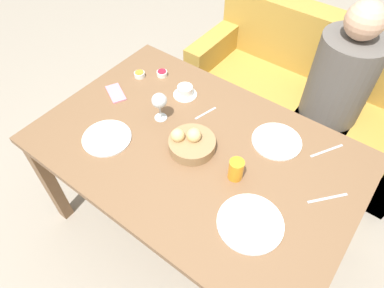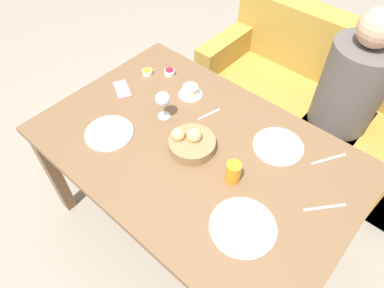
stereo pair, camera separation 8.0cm
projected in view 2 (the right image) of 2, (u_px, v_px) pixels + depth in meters
ground_plane at (195, 223)px, 2.18m from camera, size 10.00×10.00×0.00m
dining_table at (196, 158)px, 1.68m from camera, size 1.51×1.00×0.75m
couch at (315, 106)px, 2.44m from camera, size 1.60×0.70×0.87m
seated_person at (340, 112)px, 2.14m from camera, size 0.37×0.48×1.17m
bread_basket at (191, 143)px, 1.58m from camera, size 0.22×0.22×0.11m
plate_near_left at (109, 133)px, 1.67m from camera, size 0.24×0.24×0.01m
plate_near_right at (243, 227)px, 1.34m from camera, size 0.27×0.27×0.01m
plate_far_center at (278, 146)px, 1.61m from camera, size 0.24×0.24×0.01m
juice_glass at (233, 172)px, 1.45m from camera, size 0.07×0.07×0.10m
wine_glass at (163, 100)px, 1.66m from camera, size 0.08×0.08×0.16m
coffee_cup at (190, 91)px, 1.84m from camera, size 0.13×0.13×0.06m
jam_bowl_berry at (170, 72)px, 1.96m from camera, size 0.06×0.06×0.03m
jam_bowl_honey at (147, 72)px, 1.96m from camera, size 0.06×0.06×0.03m
fork_silver at (329, 159)px, 1.57m from camera, size 0.10×0.16×0.00m
knife_silver at (325, 207)px, 1.40m from camera, size 0.12×0.14×0.00m
spoon_coffee at (209, 114)px, 1.76m from camera, size 0.05×0.13×0.00m
cell_phone at (122, 89)px, 1.88m from camera, size 0.17×0.13×0.01m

